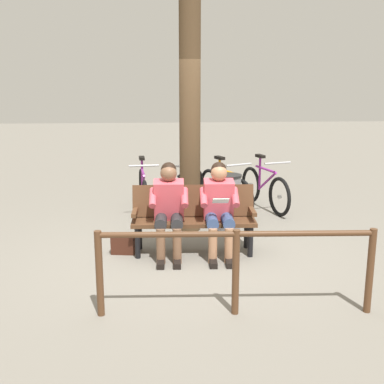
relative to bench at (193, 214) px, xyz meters
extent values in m
plane|color=slate|center=(0.06, 0.15, -0.51)|extent=(40.00, 40.00, 0.00)
cube|color=#51331E|center=(0.00, 0.08, -0.08)|extent=(1.62, 0.50, 0.05)
cube|color=#51331E|center=(0.00, -0.11, 0.15)|extent=(1.60, 0.20, 0.42)
cube|color=#51331E|center=(-0.76, 0.11, 0.05)|extent=(0.08, 0.40, 0.05)
cube|color=#51331E|center=(0.76, 0.05, 0.05)|extent=(0.08, 0.40, 0.05)
cylinder|color=black|center=(-0.71, 0.28, -0.31)|extent=(0.07, 0.07, 0.40)
cylinder|color=black|center=(0.73, 0.22, -0.31)|extent=(0.07, 0.07, 0.40)
cylinder|color=black|center=(-0.72, -0.06, -0.31)|extent=(0.07, 0.07, 0.40)
cylinder|color=black|center=(0.72, -0.12, -0.31)|extent=(0.07, 0.07, 0.40)
cube|color=#D84C59|center=(-0.32, 0.07, 0.20)|extent=(0.39, 0.32, 0.55)
sphere|color=#A87554|center=(-0.32, 0.09, 0.56)|extent=(0.21, 0.21, 0.21)
sphere|color=black|center=(-0.32, 0.06, 0.59)|extent=(0.20, 0.20, 0.20)
cylinder|color=#334772|center=(-0.41, 0.28, -0.02)|extent=(0.17, 0.41, 0.15)
cylinder|color=#A87554|center=(-0.40, 0.48, -0.28)|extent=(0.11, 0.11, 0.45)
cube|color=black|center=(-0.40, 0.58, -0.47)|extent=(0.10, 0.22, 0.07)
cylinder|color=#D84C59|center=(-0.51, 0.20, 0.27)|extent=(0.10, 0.31, 0.23)
cylinder|color=#334772|center=(-0.21, 0.27, -0.02)|extent=(0.17, 0.41, 0.15)
cylinder|color=#A87554|center=(-0.20, 0.47, -0.28)|extent=(0.11, 0.11, 0.45)
cube|color=black|center=(-0.20, 0.57, -0.47)|extent=(0.10, 0.22, 0.07)
cylinder|color=#D84C59|center=(-0.11, 0.19, 0.27)|extent=(0.10, 0.31, 0.23)
cube|color=silver|center=(-0.31, 0.37, 0.26)|extent=(0.20, 0.13, 0.09)
cube|color=#D84C59|center=(0.32, 0.05, 0.20)|extent=(0.39, 0.32, 0.55)
sphere|color=brown|center=(0.32, 0.07, 0.56)|extent=(0.21, 0.21, 0.21)
sphere|color=black|center=(0.32, 0.04, 0.59)|extent=(0.20, 0.20, 0.20)
cylinder|color=#262628|center=(0.23, 0.25, -0.02)|extent=(0.17, 0.41, 0.15)
cylinder|color=brown|center=(0.24, 0.45, -0.28)|extent=(0.11, 0.11, 0.45)
cube|color=black|center=(0.24, 0.55, -0.47)|extent=(0.10, 0.22, 0.07)
cylinder|color=#D84C59|center=(0.13, 0.18, 0.27)|extent=(0.10, 0.31, 0.23)
cylinder|color=#262628|center=(0.43, 0.24, -0.02)|extent=(0.17, 0.41, 0.15)
cylinder|color=brown|center=(0.44, 0.44, -0.28)|extent=(0.11, 0.11, 0.45)
cube|color=black|center=(0.44, 0.54, -0.47)|extent=(0.10, 0.22, 0.07)
cylinder|color=#D84C59|center=(0.53, 0.16, 0.27)|extent=(0.10, 0.31, 0.23)
cube|color=#3F1E14|center=(0.93, 0.04, -0.39)|extent=(0.32, 0.19, 0.24)
cylinder|color=#4C3823|center=(-0.02, -0.94, 1.44)|extent=(0.31, 0.31, 3.89)
cylinder|color=slate|center=(-0.57, -0.77, -0.08)|extent=(0.36, 0.36, 0.84)
cylinder|color=black|center=(-0.57, -0.77, 0.35)|extent=(0.38, 0.38, 0.03)
torus|color=black|center=(-1.55, -1.57, -0.18)|extent=(0.25, 0.65, 0.66)
cylinder|color=silver|center=(-1.55, -1.57, -0.18)|extent=(0.07, 0.07, 0.06)
torus|color=black|center=(-1.26, -2.55, -0.18)|extent=(0.25, 0.65, 0.66)
cylinder|color=silver|center=(-1.26, -2.55, -0.18)|extent=(0.07, 0.07, 0.06)
cylinder|color=#8C268C|center=(-1.41, -2.06, 0.20)|extent=(0.22, 0.62, 0.04)
cylinder|color=#8C268C|center=(-1.43, -1.98, 0.00)|extent=(0.21, 0.58, 0.43)
cylinder|color=#8C268C|center=(-1.35, -2.23, 0.12)|extent=(0.04, 0.04, 0.55)
cube|color=black|center=(-1.35, -2.23, 0.40)|extent=(0.15, 0.24, 0.05)
cylinder|color=#B2B2B7|center=(-1.52, -1.67, 0.37)|extent=(0.47, 0.17, 0.03)
torus|color=black|center=(-0.90, -1.46, -0.18)|extent=(0.33, 0.63, 0.66)
cylinder|color=silver|center=(-0.90, -1.46, -0.18)|extent=(0.07, 0.08, 0.06)
torus|color=black|center=(-0.48, -2.39, -0.18)|extent=(0.33, 0.63, 0.66)
cylinder|color=silver|center=(-0.48, -2.39, -0.18)|extent=(0.07, 0.08, 0.06)
cylinder|color=orange|center=(-0.69, -1.92, 0.20)|extent=(0.30, 0.59, 0.04)
cylinder|color=orange|center=(-0.72, -1.85, 0.00)|extent=(0.28, 0.56, 0.43)
cylinder|color=orange|center=(-0.61, -2.09, 0.12)|extent=(0.04, 0.04, 0.55)
cube|color=black|center=(-0.61, -2.09, 0.40)|extent=(0.17, 0.24, 0.05)
cylinder|color=#B2B2B7|center=(-0.86, -1.55, 0.37)|extent=(0.45, 0.23, 0.03)
torus|color=black|center=(0.19, -1.40, -0.18)|extent=(0.33, 0.63, 0.66)
cylinder|color=silver|center=(0.19, -1.40, -0.18)|extent=(0.07, 0.08, 0.06)
torus|color=black|center=(-0.24, -2.32, -0.18)|extent=(0.33, 0.63, 0.66)
cylinder|color=silver|center=(-0.24, -2.32, -0.18)|extent=(0.07, 0.08, 0.06)
cylinder|color=black|center=(-0.03, -1.86, 0.20)|extent=(0.30, 0.59, 0.04)
cylinder|color=black|center=(0.01, -1.79, 0.00)|extent=(0.28, 0.56, 0.43)
cylinder|color=black|center=(-0.10, -2.03, 0.12)|extent=(0.04, 0.04, 0.55)
cube|color=black|center=(-0.10, -2.03, 0.40)|extent=(0.17, 0.24, 0.05)
cylinder|color=#B2B2B7|center=(0.14, -1.49, 0.37)|extent=(0.45, 0.23, 0.03)
torus|color=black|center=(0.67, -1.47, -0.18)|extent=(0.11, 0.66, 0.66)
cylinder|color=silver|center=(0.67, -1.47, -0.18)|extent=(0.05, 0.06, 0.06)
torus|color=black|center=(0.75, -2.49, -0.18)|extent=(0.11, 0.66, 0.66)
cylinder|color=silver|center=(0.75, -2.49, -0.18)|extent=(0.05, 0.06, 0.06)
cylinder|color=#8C268C|center=(0.71, -1.98, 0.20)|extent=(0.09, 0.63, 0.04)
cylinder|color=#8C268C|center=(0.70, -1.90, 0.00)|extent=(0.09, 0.60, 0.43)
cylinder|color=#8C268C|center=(0.72, -2.16, 0.12)|extent=(0.04, 0.04, 0.55)
cube|color=black|center=(0.72, -2.16, 0.40)|extent=(0.11, 0.23, 0.05)
cylinder|color=#B2B2B7|center=(0.67, -1.57, 0.37)|extent=(0.48, 0.07, 0.03)
cylinder|color=#51331E|center=(-1.56, 1.87, -0.08)|extent=(0.07, 0.07, 0.85)
cylinder|color=#51331E|center=(-0.26, 1.81, -0.08)|extent=(0.07, 0.07, 0.85)
cylinder|color=#51331E|center=(1.03, 1.75, -0.08)|extent=(0.07, 0.07, 0.85)
cylinder|color=#51331E|center=(-0.26, 1.81, 0.30)|extent=(2.59, 0.18, 0.06)
camera|label=1|loc=(0.48, 6.10, 1.71)|focal=45.36mm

